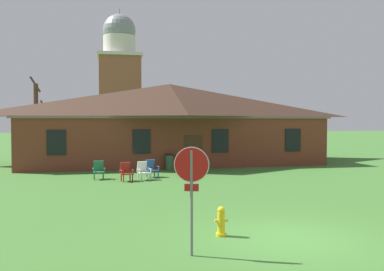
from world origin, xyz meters
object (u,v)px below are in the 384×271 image
fire_hydrant (221,222)px  trash_bin (170,162)px  lawn_chair_left_end (143,170)px  lawn_chair_near_door (126,171)px  stop_sign (192,179)px  lawn_chair_middle (151,168)px  lawn_chair_by_porch (99,170)px

fire_hydrant → trash_bin: size_ratio=0.81×
lawn_chair_left_end → trash_bin: 4.50m
lawn_chair_near_door → trash_bin: bearing=56.2°
stop_sign → fire_hydrant: size_ratio=3.14×
lawn_chair_middle → lawn_chair_left_end: bearing=-119.5°
stop_sign → trash_bin: bearing=83.0°
lawn_chair_middle → trash_bin: 3.44m
stop_sign → lawn_chair_near_door: bearing=94.2°
lawn_chair_near_door → lawn_chair_left_end: 0.93m
lawn_chair_left_end → trash_bin: (1.99, 4.04, -0.00)m
lawn_chair_by_porch → lawn_chair_near_door: size_ratio=1.00×
stop_sign → lawn_chair_middle: stop_sign is taller
lawn_chair_left_end → trash_bin: size_ratio=0.98×
lawn_chair_by_porch → fire_hydrant: (3.35, -11.63, -0.12)m
lawn_chair_middle → fire_hydrant: size_ratio=1.21×
lawn_chair_middle → trash_bin: (1.47, 3.11, -0.00)m
lawn_chair_by_porch → lawn_chair_left_end: bearing=-19.1°
lawn_chair_near_door → lawn_chair_middle: 1.85m
lawn_chair_near_door → lawn_chair_left_end: bearing=16.6°
lawn_chair_near_door → fire_hydrant: bearing=-79.4°
lawn_chair_by_porch → trash_bin: bearing=37.4°
lawn_chair_by_porch → fire_hydrant: size_ratio=1.21×
lawn_chair_left_end → lawn_chair_middle: size_ratio=1.00×
trash_bin → lawn_chair_by_porch: bearing=-142.6°
stop_sign → fire_hydrant: (1.10, 1.42, -1.37)m
lawn_chair_middle → lawn_chair_near_door: bearing=-139.9°
lawn_chair_by_porch → lawn_chair_left_end: 2.39m
lawn_chair_by_porch → lawn_chair_left_end: (2.26, -0.78, 0.00)m
stop_sign → trash_bin: size_ratio=2.53×
lawn_chair_middle → fire_hydrant: 11.79m
stop_sign → fire_hydrant: bearing=52.2°
lawn_chair_left_end → fire_hydrant: 10.90m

